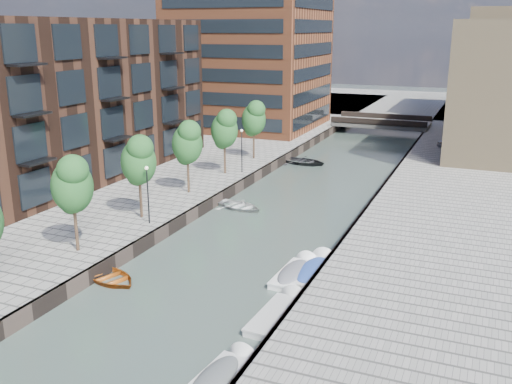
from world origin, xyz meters
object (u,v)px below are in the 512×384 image
Objects in this scene: tree_3 at (138,159)px; motorboat_3 at (315,270)px; sloop_2 at (110,280)px; motorboat_2 at (280,313)px; motorboat_1 at (220,378)px; tree_2 at (72,183)px; tree_4 at (187,141)px; motorboat_4 at (296,272)px; sloop_4 at (303,164)px; bridge at (382,123)px; sloop_3 at (240,208)px; car at (450,140)px; tree_6 at (254,117)px; tree_5 at (224,128)px.

tree_3 is 1.22× the size of motorboat_3.
motorboat_2 reaches higher than sloop_2.
tree_3 is at bearing 132.68° from motorboat_1.
tree_2 is 14.00m from tree_4.
motorboat_2 reaches higher than motorboat_4.
tree_4 is at bearing 90.00° from tree_3.
tree_4 is 1.20× the size of sloop_4.
bridge is at bearing 96.20° from motorboat_3.
motorboat_4 is at bearing -44.48° from sloop_2.
motorboat_2 is at bearing -4.92° from tree_2.
sloop_4 is at bearing 106.05° from motorboat_2.
motorboat_3 is at bearing -83.80° from bridge.
sloop_4 is 1.08× the size of motorboat_1.
sloop_4 is (4.37, 17.51, -5.31)m from tree_4.
sloop_3 is 17.12m from sloop_4.
tree_4 is at bearing -102.00° from bridge.
sloop_4 is (-4.13, -22.49, -1.39)m from bridge.
sloop_3 is 0.86× the size of motorboat_3.
motorboat_4 is at bearing 16.18° from tree_2.
car is (18.50, 28.63, -3.64)m from tree_4.
bridge is 54.81m from tree_2.
bridge is 2.62× the size of sloop_4.
motorboat_1 reaches higher than sloop_3.
tree_4 is 16.31m from sloop_2.
tree_6 reaches higher than sloop_4.
tree_4 is 1.24× the size of motorboat_2.
tree_3 reaches higher than motorboat_4.
car is (18.50, 21.63, -3.64)m from tree_5.
bridge is 47.92m from tree_3.
sloop_3 is at bearing 58.81° from tree_3.
motorboat_2 is at bearing -80.30° from motorboat_4.
tree_2 is 1.00× the size of tree_3.
car reaches higher than motorboat_3.
tree_6 is 15.28m from sloop_3.
tree_4 is 25.97m from motorboat_1.
sloop_2 is (3.10, -1.11, -5.31)m from tree_2.
tree_2 is 21.00m from tree_5.
tree_2 reaches higher than bridge.
bridge reaches higher than motorboat_1.
motorboat_2 is 1.22× the size of car.
motorboat_4 is at bearing 92.67° from motorboat_1.
tree_2 reaches higher than motorboat_4.
bridge is at bearing 95.46° from motorboat_2.
sloop_4 is at bearing -121.87° from car.
motorboat_1 is at bearing -141.46° from sloop_3.
motorboat_1 is at bearing -69.28° from tree_6.
tree_4 and tree_6 have the same top height.
tree_3 is 21.00m from tree_6.
tree_5 is at bearing 90.00° from tree_3.
tree_4 is at bearing 141.61° from motorboat_4.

